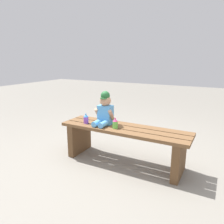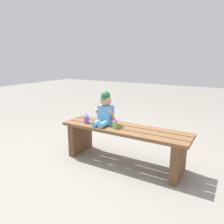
{
  "view_description": "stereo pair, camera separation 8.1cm",
  "coord_description": "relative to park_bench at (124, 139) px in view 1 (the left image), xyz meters",
  "views": [
    {
      "loc": [
        1.01,
        -2.17,
        1.23
      ],
      "look_at": [
        -0.13,
        -0.05,
        0.62
      ],
      "focal_mm": 34.49,
      "sensor_mm": 36.0,
      "label": 1
    },
    {
      "loc": [
        1.08,
        -2.13,
        1.23
      ],
      "look_at": [
        -0.13,
        -0.05,
        0.62
      ],
      "focal_mm": 34.49,
      "sensor_mm": 36.0,
      "label": 2
    }
  ],
  "objects": [
    {
      "name": "sippy_cup_left",
      "position": [
        -0.48,
        -0.08,
        0.2
      ],
      "size": [
        0.06,
        0.06,
        0.12
      ],
      "color": "#8C4CCC",
      "rests_on": "park_bench"
    },
    {
      "name": "child_figure",
      "position": [
        -0.26,
        0.01,
        0.32
      ],
      "size": [
        0.23,
        0.27,
        0.4
      ],
      "color": "#59A5E5",
      "rests_on": "park_bench"
    },
    {
      "name": "park_bench",
      "position": [
        0.0,
        0.0,
        0.0
      ],
      "size": [
        1.53,
        0.41,
        0.44
      ],
      "color": "brown",
      "rests_on": "ground_plane"
    },
    {
      "name": "ground_plane",
      "position": [
        0.0,
        0.0,
        -0.3
      ],
      "size": [
        16.0,
        16.0,
        0.0
      ],
      "primitive_type": "plane",
      "color": "gray"
    },
    {
      "name": "sippy_cup_right",
      "position": [
        -0.08,
        -0.08,
        0.2
      ],
      "size": [
        0.06,
        0.06,
        0.12
      ],
      "color": "#66CC4C",
      "rests_on": "park_bench"
    }
  ]
}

